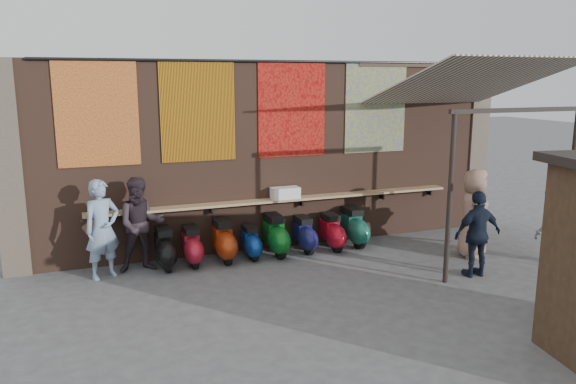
% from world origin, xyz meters
% --- Properties ---
extents(ground, '(70.00, 70.00, 0.00)m').
position_xyz_m(ground, '(0.00, 0.00, 0.00)').
color(ground, '#474749').
rests_on(ground, ground).
extents(brick_wall, '(10.00, 0.40, 4.00)m').
position_xyz_m(brick_wall, '(0.00, 2.70, 2.00)').
color(brick_wall, brown).
rests_on(brick_wall, ground).
extents(pier_left, '(0.50, 0.50, 4.00)m').
position_xyz_m(pier_left, '(-5.20, 2.70, 2.00)').
color(pier_left, '#4C4238').
rests_on(pier_left, ground).
extents(pier_right, '(0.50, 0.50, 4.00)m').
position_xyz_m(pier_right, '(5.20, 2.70, 2.00)').
color(pier_right, '#4C4238').
rests_on(pier_right, ground).
extents(eating_counter, '(8.00, 0.32, 0.05)m').
position_xyz_m(eating_counter, '(0.00, 2.33, 1.10)').
color(eating_counter, '#9E7A51').
rests_on(eating_counter, brick_wall).
extents(shelf_box, '(0.60, 0.29, 0.24)m').
position_xyz_m(shelf_box, '(0.08, 2.30, 1.25)').
color(shelf_box, white).
rests_on(shelf_box, eating_counter).
extents(tapestry_redgold, '(1.50, 0.02, 2.00)m').
position_xyz_m(tapestry_redgold, '(-3.60, 2.48, 3.00)').
color(tapestry_redgold, maroon).
rests_on(tapestry_redgold, brick_wall).
extents(tapestry_sun, '(1.50, 0.02, 2.00)m').
position_xyz_m(tapestry_sun, '(-1.70, 2.48, 3.00)').
color(tapestry_sun, orange).
rests_on(tapestry_sun, brick_wall).
extents(tapestry_orange, '(1.50, 0.02, 2.00)m').
position_xyz_m(tapestry_orange, '(0.30, 2.48, 3.00)').
color(tapestry_orange, '#B22616').
rests_on(tapestry_orange, brick_wall).
extents(tapestry_multi, '(1.50, 0.02, 2.00)m').
position_xyz_m(tapestry_multi, '(2.30, 2.48, 3.00)').
color(tapestry_multi, navy).
rests_on(tapestry_multi, brick_wall).
extents(hang_rail, '(9.50, 0.06, 0.06)m').
position_xyz_m(hang_rail, '(0.00, 2.47, 3.98)').
color(hang_rail, black).
rests_on(hang_rail, brick_wall).
extents(scooter_stool_0, '(0.37, 0.83, 0.79)m').
position_xyz_m(scooter_stool_0, '(-2.54, 1.99, 0.39)').
color(scooter_stool_0, black).
rests_on(scooter_stool_0, ground).
extents(scooter_stool_1, '(0.36, 0.79, 0.76)m').
position_xyz_m(scooter_stool_1, '(-2.01, 1.99, 0.38)').
color(scooter_stool_1, '#A4152A').
rests_on(scooter_stool_1, ground).
extents(scooter_stool_2, '(0.40, 0.88, 0.83)m').
position_xyz_m(scooter_stool_2, '(-1.36, 2.02, 0.42)').
color(scooter_stool_2, '#942B0D').
rests_on(scooter_stool_2, ground).
extents(scooter_stool_3, '(0.32, 0.71, 0.67)m').
position_xyz_m(scooter_stool_3, '(-0.80, 1.99, 0.34)').
color(scooter_stool_3, navy).
rests_on(scooter_stool_3, ground).
extents(scooter_stool_4, '(0.40, 0.89, 0.85)m').
position_xyz_m(scooter_stool_4, '(-0.25, 2.01, 0.42)').
color(scooter_stool_4, '#0D5C1B').
rests_on(scooter_stool_4, ground).
extents(scooter_stool_5, '(0.35, 0.79, 0.75)m').
position_xyz_m(scooter_stool_5, '(0.40, 2.00, 0.37)').
color(scooter_stool_5, '#171951').
rests_on(scooter_stool_5, ground).
extents(scooter_stool_6, '(0.36, 0.81, 0.77)m').
position_xyz_m(scooter_stool_6, '(1.02, 1.96, 0.38)').
color(scooter_stool_6, '#AA0D1D').
rests_on(scooter_stool_6, ground).
extents(scooter_stool_7, '(0.40, 0.88, 0.84)m').
position_xyz_m(scooter_stool_7, '(1.59, 2.04, 0.42)').
color(scooter_stool_7, '#165B49').
rests_on(scooter_stool_7, ground).
extents(diner_left, '(0.79, 0.67, 1.85)m').
position_xyz_m(diner_left, '(-3.67, 1.86, 0.93)').
color(diner_left, '#7992B0').
rests_on(diner_left, ground).
extents(diner_right, '(0.89, 0.69, 1.82)m').
position_xyz_m(diner_right, '(-2.96, 2.00, 0.91)').
color(diner_right, '#2C2229').
rests_on(diner_right, ground).
extents(shopper_navy, '(0.97, 0.44, 1.62)m').
position_xyz_m(shopper_navy, '(2.83, -0.52, 0.81)').
color(shopper_navy, black).
rests_on(shopper_navy, ground).
extents(shopper_grey, '(1.05, 0.61, 1.62)m').
position_xyz_m(shopper_grey, '(4.90, -0.40, 0.81)').
color(shopper_grey, '#5B5A5F').
rests_on(shopper_grey, ground).
extents(shopper_tan, '(0.98, 1.07, 1.84)m').
position_xyz_m(shopper_tan, '(3.53, 0.48, 0.92)').
color(shopper_tan, '#987461').
rests_on(shopper_tan, ground).
extents(awning_canvas, '(3.20, 3.28, 0.97)m').
position_xyz_m(awning_canvas, '(3.50, 0.90, 3.55)').
color(awning_canvas, beige).
rests_on(awning_canvas, brick_wall).
extents(awning_ledger, '(3.30, 0.08, 0.12)m').
position_xyz_m(awning_ledger, '(3.50, 2.49, 3.95)').
color(awning_ledger, '#33261C').
rests_on(awning_ledger, brick_wall).
extents(awning_header, '(3.00, 0.08, 0.08)m').
position_xyz_m(awning_header, '(3.50, -0.60, 3.08)').
color(awning_header, black).
rests_on(awning_header, awning_post_left).
extents(awning_post_left, '(0.09, 0.09, 3.10)m').
position_xyz_m(awning_post_left, '(2.10, -0.60, 1.55)').
color(awning_post_left, black).
rests_on(awning_post_left, ground).
extents(awning_post_right, '(0.09, 0.09, 3.10)m').
position_xyz_m(awning_post_right, '(4.90, -0.60, 1.55)').
color(awning_post_right, black).
rests_on(awning_post_right, ground).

